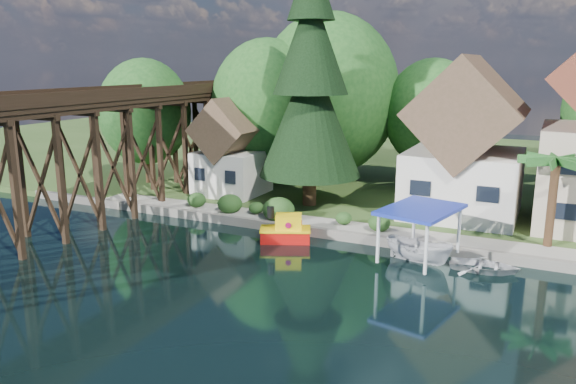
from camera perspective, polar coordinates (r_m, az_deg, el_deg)
name	(u,v)px	position (r m, az deg, el deg)	size (l,w,h in m)	color
ground	(270,281)	(29.28, -1.82, -9.04)	(140.00, 140.00, 0.00)	black
bank	(419,168)	(60.38, 13.16, 2.43)	(140.00, 52.00, 0.50)	#2E4A1D
seawall	(389,242)	(34.87, 10.18, -5.03)	(60.00, 0.40, 0.62)	slate
promenade	(426,237)	(35.58, 13.87, -4.47)	(50.00, 2.60, 0.06)	gray
trestle_bridge	(99,146)	(41.24, -18.62, 4.48)	(4.12, 44.18, 9.30)	black
house_left	(465,149)	(40.88, 17.55, 4.18)	(7.64, 8.64, 11.02)	silver
shed	(231,153)	(45.74, -5.78, 3.95)	(5.09, 5.40, 7.85)	silver
bg_trees	(400,109)	(46.92, 11.36, 8.24)	(49.90, 13.30, 10.57)	#382314
shrubs	(272,207)	(38.72, -1.59, -1.58)	(15.76, 2.47, 1.70)	#204518
conifer	(310,85)	(41.17, 2.30, 10.82)	(7.52, 7.52, 18.51)	#382314
palm_tree	(556,164)	(35.11, 25.59, 2.61)	(5.20, 5.20, 5.64)	#382314
tugboat	(286,231)	(35.31, -0.20, -3.96)	(3.58, 2.85, 2.28)	red
boat_white_a	(485,264)	(32.28, 19.35, -6.95)	(2.60, 3.64, 0.75)	silver
boat_canopy	(419,239)	(32.22, 13.20, -4.71)	(4.44, 5.60, 3.20)	silver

